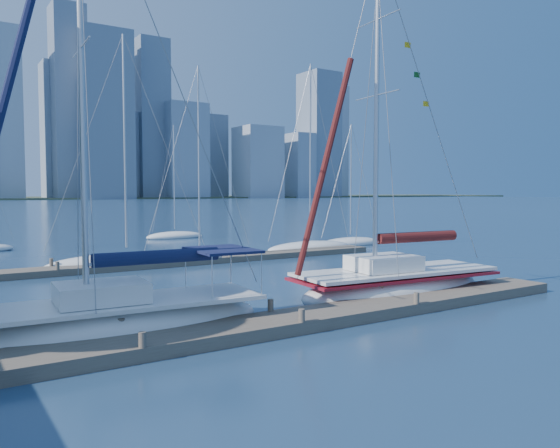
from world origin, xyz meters
TOP-DOWN VIEW (x-y plane):
  - ground at (0.00, 0.00)m, footprint 700.00×700.00m
  - near_dock at (0.00, 0.00)m, footprint 26.00×2.00m
  - far_dock at (2.00, 16.00)m, footprint 30.00×1.80m
  - sailboat_navy at (-4.61, 2.01)m, footprint 9.29×3.53m
  - sailboat_maroon at (6.86, 1.99)m, footprint 9.75×3.94m
  - bg_boat_2 at (0.22, 17.24)m, footprint 9.36×6.01m
  - bg_boat_3 at (4.71, 16.83)m, footprint 7.22×2.28m
  - bg_boat_4 at (14.07, 17.96)m, footprint 7.32×2.26m
  - bg_boat_5 at (19.22, 19.45)m, footprint 6.09×2.11m
  - bg_boat_7 at (9.76, 33.39)m, footprint 5.82×3.87m
  - skyline at (22.31, 290.18)m, footprint 502.68×51.31m

SIDE VIEW (x-z plane):
  - ground at x=0.00m, z-range 0.00..0.00m
  - far_dock at x=2.00m, z-range 0.00..0.36m
  - near_dock at x=0.00m, z-range 0.00..0.40m
  - bg_boat_5 at x=19.22m, z-range -4.81..5.25m
  - bg_boat_7 at x=9.76m, z-range -5.14..5.60m
  - bg_boat_3 at x=4.71m, z-range -5.96..6.46m
  - bg_boat_4 at x=14.07m, z-range -6.69..7.22m
  - bg_boat_2 at x=0.22m, z-range -6.61..7.16m
  - sailboat_maroon at x=6.86m, z-range -6.30..8.44m
  - sailboat_navy at x=-4.61m, z-range -6.46..8.76m
  - skyline at x=22.31m, z-range -18.82..90.65m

